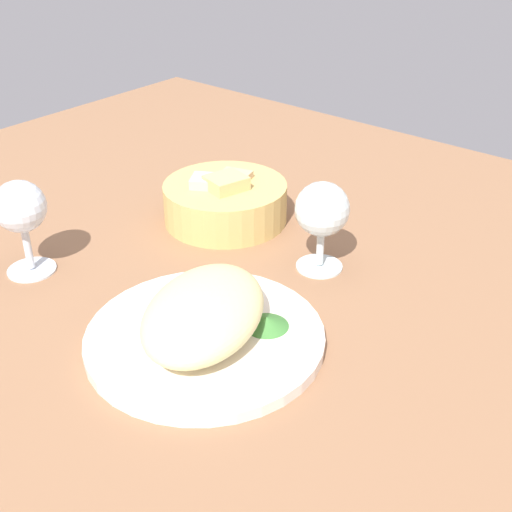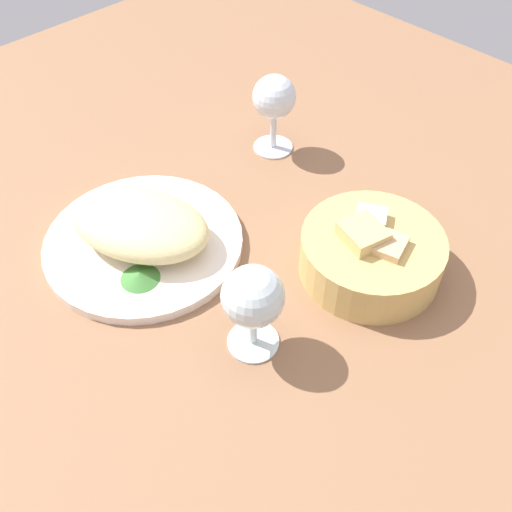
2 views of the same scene
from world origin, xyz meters
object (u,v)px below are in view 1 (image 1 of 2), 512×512
at_px(plate, 205,338).
at_px(wine_glass_near, 322,213).
at_px(bread_basket, 225,201).
at_px(wine_glass_far, 21,212).

xyz_separation_m(plate, wine_glass_near, (0.22, -0.00, 0.07)).
bearing_deg(plate, bread_basket, 37.42).
bearing_deg(wine_glass_far, bread_basket, -20.13).
bearing_deg(wine_glass_far, wine_glass_near, -49.08).
bearing_deg(bread_basket, wine_glass_far, 159.87).
xyz_separation_m(plate, wine_glass_far, (-0.03, 0.28, 0.08)).
distance_m(plate, wine_glass_far, 0.30).
bearing_deg(plate, wine_glass_near, -1.04).
bearing_deg(plate, wine_glass_far, 96.49).
relative_size(bread_basket, wine_glass_near, 1.50).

